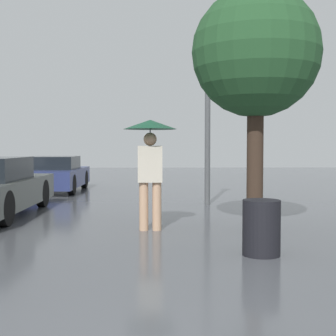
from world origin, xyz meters
The scene contains 5 objects.
pedestrian centered at (0.14, 5.51, 1.44)m, with size 0.93×0.93×1.94m.
parked_car_farthest centered at (-3.12, 12.78, 0.55)m, with size 1.68×3.88×1.15m.
tree centered at (1.93, 5.27, 3.02)m, with size 2.17×2.17×4.14m.
street_lamp centered at (1.52, 9.10, 2.72)m, with size 0.38×0.38×4.02m.
trash_bin centered at (1.68, 3.60, 0.38)m, with size 0.51×0.51×0.75m.
Camera 1 is at (0.28, -2.66, 1.48)m, focal length 50.00 mm.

